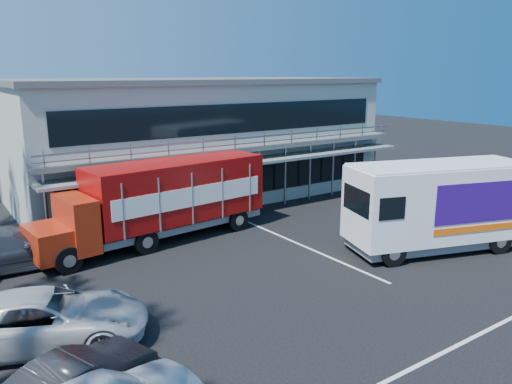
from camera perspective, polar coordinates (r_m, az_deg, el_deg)
ground at (r=19.47m, az=6.70°, el=-9.77°), size 120.00×120.00×0.00m
building at (r=32.23m, az=-6.79°, el=6.27°), size 22.40×12.00×7.30m
red_truck at (r=23.40m, az=-10.59°, el=-0.67°), size 11.13×3.64×3.68m
white_van at (r=23.08m, az=20.07°, el=-1.39°), size 8.38×5.06×3.87m
parked_car_b at (r=13.13m, az=-19.62°, el=-19.62°), size 4.21×2.70×1.31m
parked_car_c at (r=15.90m, az=-22.93°, el=-13.21°), size 6.33×4.64×1.60m
parked_car_d at (r=22.16m, az=-26.68°, el=-6.00°), size 5.65×2.40×1.62m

